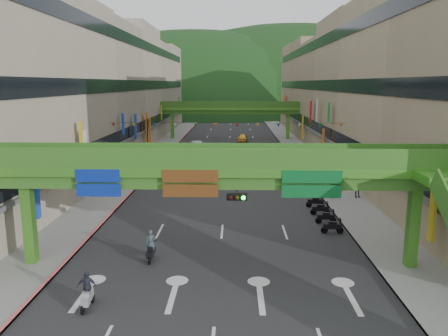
# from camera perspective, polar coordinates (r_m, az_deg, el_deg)

# --- Properties ---
(ground) EXTENTS (320.00, 320.00, 0.00)m
(ground) POSITION_cam_1_polar(r_m,az_deg,el_deg) (20.75, -1.25, -19.36)
(ground) COLOR black
(ground) RESTS_ON ground
(road_slab) EXTENTS (18.00, 140.00, 0.02)m
(road_slab) POSITION_cam_1_polar(r_m,az_deg,el_deg) (68.69, 0.63, 2.25)
(road_slab) COLOR #28282B
(road_slab) RESTS_ON ground
(sidewalk_left) EXTENTS (4.00, 140.00, 0.15)m
(sidewalk_left) POSITION_cam_1_polar(r_m,az_deg,el_deg) (69.68, -8.46, 2.31)
(sidewalk_left) COLOR gray
(sidewalk_left) RESTS_ON ground
(sidewalk_right) EXTENTS (4.00, 140.00, 0.15)m
(sidewalk_right) POSITION_cam_1_polar(r_m,az_deg,el_deg) (69.42, 9.76, 2.24)
(sidewalk_right) COLOR gray
(sidewalk_right) RESTS_ON ground
(curb_left) EXTENTS (0.20, 140.00, 0.18)m
(curb_left) POSITION_cam_1_polar(r_m,az_deg,el_deg) (69.38, -6.91, 2.33)
(curb_left) COLOR #CC5959
(curb_left) RESTS_ON ground
(curb_right) EXTENTS (0.20, 140.00, 0.18)m
(curb_right) POSITION_cam_1_polar(r_m,az_deg,el_deg) (69.16, 8.20, 2.27)
(curb_right) COLOR gray
(curb_right) RESTS_ON ground
(building_row_left) EXTENTS (12.80, 95.00, 19.00)m
(building_row_left) POSITION_cam_1_polar(r_m,az_deg,el_deg) (70.71, -15.12, 9.82)
(building_row_left) COLOR #9E937F
(building_row_left) RESTS_ON ground
(building_row_right) EXTENTS (12.80, 95.00, 19.00)m
(building_row_right) POSITION_cam_1_polar(r_m,az_deg,el_deg) (70.25, 16.52, 9.74)
(building_row_right) COLOR gray
(building_row_right) RESTS_ON ground
(overpass_near) EXTENTS (28.00, 12.27, 7.10)m
(overpass_near) POSITION_cam_1_polar(r_m,az_deg,el_deg) (23.85, 1.52, -1.79)
(overpass_near) COLOR #4C9E2D
(overpass_near) RESTS_ON ground
(overpass_far) EXTENTS (28.00, 2.20, 7.10)m
(overpass_far) POSITION_cam_1_polar(r_m,az_deg,el_deg) (83.04, 0.77, 7.52)
(overpass_far) COLOR #4C9E2D
(overpass_far) RESTS_ON ground
(hill_left) EXTENTS (168.00, 140.00, 112.00)m
(hill_left) POSITION_cam_1_polar(r_m,az_deg,el_deg) (178.89, -3.76, 7.65)
(hill_left) COLOR #1C4419
(hill_left) RESTS_ON ground
(hill_right) EXTENTS (208.00, 176.00, 128.00)m
(hill_right) POSITION_cam_1_polar(r_m,az_deg,el_deg) (199.62, 8.38, 7.90)
(hill_right) COLOR #1C4419
(hill_right) RESTS_ON ground
(bunting_string) EXTENTS (26.00, 0.36, 0.47)m
(bunting_string) POSITION_cam_1_polar(r_m,az_deg,el_deg) (48.10, 0.34, 5.62)
(bunting_string) COLOR black
(bunting_string) RESTS_ON ground
(scooter_rider_near) EXTENTS (0.58, 1.60, 1.91)m
(scooter_rider_near) POSITION_cam_1_polar(r_m,az_deg,el_deg) (26.88, -9.53, -10.10)
(scooter_rider_near) COLOR black
(scooter_rider_near) RESTS_ON ground
(scooter_rider_mid) EXTENTS (0.80, 1.60, 1.91)m
(scooter_rider_mid) POSITION_cam_1_polar(r_m,az_deg,el_deg) (55.22, 4.32, 1.07)
(scooter_rider_mid) COLOR black
(scooter_rider_mid) RESTS_ON ground
(scooter_rider_left) EXTENTS (0.92, 1.60, 1.87)m
(scooter_rider_left) POSITION_cam_1_polar(r_m,az_deg,el_deg) (22.26, -17.47, -14.99)
(scooter_rider_left) COLOR #94949B
(scooter_rider_left) RESTS_ON ground
(scooter_rider_far) EXTENTS (0.89, 1.60, 2.02)m
(scooter_rider_far) POSITION_cam_1_polar(r_m,az_deg,el_deg) (53.11, -5.15, 0.71)
(scooter_rider_far) COLOR maroon
(scooter_rider_far) RESTS_ON ground
(parked_scooter_row) EXTENTS (1.60, 7.15, 1.08)m
(parked_scooter_row) POSITION_cam_1_polar(r_m,az_deg,el_deg) (35.15, 12.82, -5.74)
(parked_scooter_row) COLOR black
(parked_scooter_row) RESTS_ON ground
(car_silver) EXTENTS (2.19, 4.79, 1.52)m
(car_silver) POSITION_cam_1_polar(r_m,az_deg,el_deg) (68.86, -3.59, 2.88)
(car_silver) COLOR gray
(car_silver) RESTS_ON ground
(car_yellow) EXTENTS (2.03, 4.43, 1.47)m
(car_yellow) POSITION_cam_1_polar(r_m,az_deg,el_deg) (79.39, 2.41, 3.96)
(car_yellow) COLOR gold
(car_yellow) RESTS_ON ground
(pedestrian_red) EXTENTS (0.91, 0.73, 1.79)m
(pedestrian_red) POSITION_cam_1_polar(r_m,az_deg,el_deg) (48.67, 14.81, -0.72)
(pedestrian_red) COLOR #BA0D2E
(pedestrian_red) RESTS_ON ground
(pedestrian_dark) EXTENTS (1.13, 0.53, 1.88)m
(pedestrian_dark) POSITION_cam_1_polar(r_m,az_deg,el_deg) (41.97, 17.03, -2.62)
(pedestrian_dark) COLOR #22212A
(pedestrian_dark) RESTS_ON ground
(pedestrian_blue) EXTENTS (0.92, 0.80, 1.66)m
(pedestrian_blue) POSITION_cam_1_polar(r_m,az_deg,el_deg) (41.05, 13.93, -2.92)
(pedestrian_blue) COLOR #36425D
(pedestrian_blue) RESTS_ON ground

